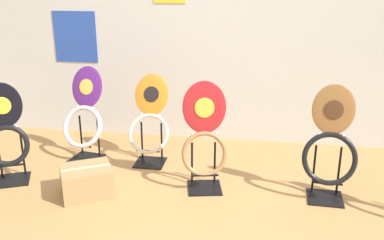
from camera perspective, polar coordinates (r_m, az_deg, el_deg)
wall_back at (r=4.50m, az=3.91°, el=13.32°), size 8.00×0.07×2.60m
toilet_seat_display_orange_sun at (r=4.06m, az=-5.63°, el=-0.32°), size 0.39×0.38×0.84m
toilet_seat_display_crimson_swirl at (r=3.51m, az=1.67°, el=-2.61°), size 0.40×0.33×0.93m
toilet_seat_display_jazz_black at (r=3.98m, az=-23.49°, el=-2.13°), size 0.39×0.37×0.88m
toilet_seat_display_woodgrain at (r=3.52m, az=17.94°, el=-3.75°), size 0.43×0.29×0.94m
toilet_seat_display_purple_note at (r=4.24m, az=-14.19°, el=0.33°), size 0.45×0.37×0.90m
storage_box at (r=3.65m, az=-13.86°, el=-7.89°), size 0.52×0.50×0.24m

